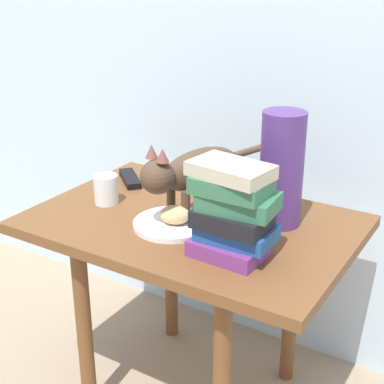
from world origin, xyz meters
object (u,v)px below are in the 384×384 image
Objects in this scene: plate at (172,224)px; cat at (194,172)px; side_table at (192,245)px; book_stack at (233,211)px; green_vase at (282,169)px; bread_roll at (175,215)px; candle_jar at (106,191)px; tv_remote at (130,179)px.

plate is 0.15m from cat.
cat is at bearing 105.04° from side_table.
cat is 2.01× the size of book_stack.
green_vase reaches higher than cat.
plate is 0.04m from bread_roll.
green_vase is (0.02, 0.23, 0.04)m from book_stack.
side_table is 0.30m from book_stack.
cat reaches higher than candle_jar.
book_stack reaches higher than cat.
bread_roll is at bearing 7.29° from tv_remote.
cat is at bearing 144.04° from book_stack.
candle_jar is (-0.48, -0.14, -0.11)m from green_vase.
cat is 0.36m from tv_remote.
candle_jar is at bearing -169.52° from cat.
tv_remote is (-0.05, 0.17, -0.03)m from candle_jar.
candle_jar reaches higher than bread_roll.
green_vase reaches higher than side_table.
candle_jar is (-0.27, -0.03, 0.12)m from side_table.
side_table is at bearing -74.96° from cat.
side_table is 1.86× the size of cat.
plate is 0.36m from tv_remote.
cat reaches higher than plate.
green_vase is 0.55m from tv_remote.
green_vase is at bearing 38.47° from bread_roll.
tv_remote is (-0.51, 0.26, -0.11)m from book_stack.
bread_roll is 0.30m from green_vase.
candle_jar is at bearing -33.15° from tv_remote.
candle_jar is at bearing 172.94° from plate.
green_vase is at bearing 15.72° from candle_jar.
plate is at bearing 164.16° from book_stack.
green_vase is at bearing 37.51° from tv_remote.
book_stack is (0.21, -0.06, 0.11)m from plate.
green_vase is at bearing 84.54° from book_stack.
bread_roll is 0.22m from book_stack.
bread_roll is 0.26× the size of green_vase.
bread_roll is at bearing 165.15° from book_stack.
book_stack is at bearing -95.46° from green_vase.
plate is at bearing -108.04° from side_table.
book_stack is at bearing -14.85° from bread_roll.
tv_remote is (-0.30, 0.20, 0.00)m from plate.
green_vase is (0.21, 0.09, 0.02)m from cat.
tv_remote is (-0.32, 0.14, 0.09)m from side_table.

